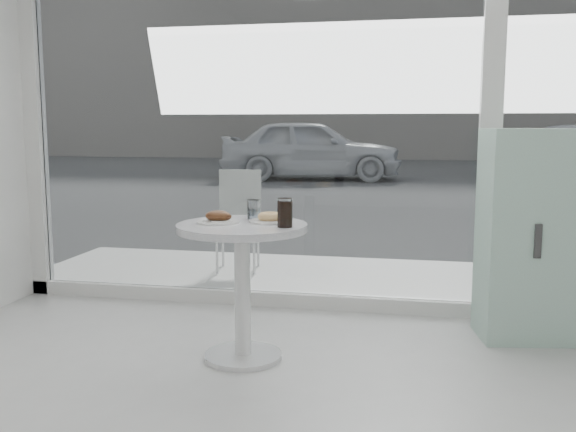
% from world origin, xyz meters
% --- Properties ---
extents(storefront, '(5.00, 0.14, 3.00)m').
position_xyz_m(storefront, '(0.07, 3.00, 1.71)').
color(storefront, silver).
rests_on(storefront, ground).
extents(main_table, '(0.72, 0.72, 0.77)m').
position_xyz_m(main_table, '(-0.50, 1.90, 0.55)').
color(main_table, silver).
rests_on(main_table, ground).
extents(patio_deck, '(5.60, 1.60, 0.05)m').
position_xyz_m(patio_deck, '(0.00, 3.80, 0.03)').
color(patio_deck, silver).
rests_on(patio_deck, ground).
extents(street, '(40.00, 24.00, 0.00)m').
position_xyz_m(street, '(0.00, 16.00, -0.00)').
color(street, '#323232').
rests_on(street, ground).
extents(far_building, '(40.00, 2.00, 8.00)m').
position_xyz_m(far_building, '(0.00, 25.00, 4.00)').
color(far_building, gray).
rests_on(far_building, ground).
extents(mint_cabinet, '(0.65, 0.49, 1.29)m').
position_xyz_m(mint_cabinet, '(1.13, 2.61, 0.64)').
color(mint_cabinet, '#A2CFBA').
rests_on(mint_cabinet, ground).
extents(patio_chair, '(0.43, 0.43, 0.87)m').
position_xyz_m(patio_chair, '(-1.10, 3.94, 0.54)').
color(patio_chair, silver).
rests_on(patio_chair, patio_deck).
extents(car_white, '(4.55, 2.26, 1.49)m').
position_xyz_m(car_white, '(-2.17, 14.12, 0.75)').
color(car_white, silver).
rests_on(car_white, street).
extents(plate_fritter, '(0.24, 0.24, 0.07)m').
position_xyz_m(plate_fritter, '(-0.63, 1.91, 0.80)').
color(plate_fritter, silver).
rests_on(plate_fritter, main_table).
extents(plate_donut, '(0.23, 0.23, 0.06)m').
position_xyz_m(plate_donut, '(-0.36, 1.99, 0.79)').
color(plate_donut, silver).
rests_on(plate_donut, main_table).
extents(water_tumbler_a, '(0.07, 0.07, 0.11)m').
position_xyz_m(water_tumbler_a, '(-0.48, 2.09, 0.82)').
color(water_tumbler_a, white).
rests_on(water_tumbler_a, main_table).
extents(water_tumbler_b, '(0.07, 0.07, 0.11)m').
position_xyz_m(water_tumbler_b, '(-0.49, 2.11, 0.82)').
color(water_tumbler_b, white).
rests_on(water_tumbler_b, main_table).
extents(cola_glass, '(0.08, 0.08, 0.15)m').
position_xyz_m(cola_glass, '(-0.25, 1.84, 0.84)').
color(cola_glass, white).
rests_on(cola_glass, main_table).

